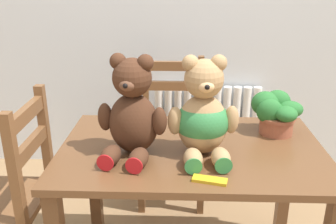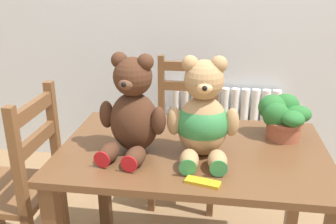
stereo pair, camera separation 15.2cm
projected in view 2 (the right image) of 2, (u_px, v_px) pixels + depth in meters
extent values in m
cylinder|color=white|center=(175.00, 127.00, 2.81)|extent=(0.06, 0.06, 0.64)
cylinder|color=white|center=(185.00, 127.00, 2.80)|extent=(0.06, 0.06, 0.64)
cylinder|color=white|center=(194.00, 128.00, 2.79)|extent=(0.06, 0.06, 0.64)
cylinder|color=white|center=(204.00, 128.00, 2.78)|extent=(0.06, 0.06, 0.64)
cylinder|color=white|center=(214.00, 129.00, 2.77)|extent=(0.06, 0.06, 0.64)
cylinder|color=white|center=(223.00, 129.00, 2.76)|extent=(0.06, 0.06, 0.64)
cylinder|color=white|center=(233.00, 130.00, 2.75)|extent=(0.06, 0.06, 0.64)
cylinder|color=white|center=(243.00, 131.00, 2.74)|extent=(0.06, 0.06, 0.64)
cylinder|color=white|center=(253.00, 131.00, 2.73)|extent=(0.06, 0.06, 0.64)
cylinder|color=white|center=(263.00, 132.00, 2.73)|extent=(0.06, 0.06, 0.64)
cylinder|color=white|center=(273.00, 132.00, 2.72)|extent=(0.06, 0.06, 0.64)
cube|color=white|center=(221.00, 165.00, 2.87)|extent=(0.79, 0.10, 0.04)
cube|color=brown|center=(193.00, 151.00, 1.62)|extent=(1.14, 0.73, 0.03)
cube|color=brown|center=(103.00, 176.00, 2.10)|extent=(0.06, 0.06, 0.67)
cube|color=brown|center=(295.00, 191.00, 1.96)|extent=(0.06, 0.06, 0.67)
cube|color=brown|center=(185.00, 135.00, 2.38)|extent=(0.40, 0.45, 0.03)
cube|color=brown|center=(211.00, 185.00, 2.25)|extent=(0.04, 0.04, 0.42)
cube|color=brown|center=(151.00, 180.00, 2.30)|extent=(0.04, 0.04, 0.42)
cube|color=brown|center=(214.00, 122.00, 2.54)|extent=(0.04, 0.04, 0.90)
cube|color=brown|center=(161.00, 120.00, 2.59)|extent=(0.04, 0.04, 0.90)
cube|color=brown|center=(189.00, 66.00, 2.43)|extent=(0.32, 0.03, 0.06)
cube|color=brown|center=(188.00, 86.00, 2.48)|extent=(0.32, 0.03, 0.06)
cube|color=brown|center=(6.00, 191.00, 1.78)|extent=(0.42, 0.39, 0.03)
cube|color=brown|center=(25.00, 210.00, 1.59)|extent=(0.04, 0.04, 0.93)
cube|color=brown|center=(59.00, 170.00, 1.91)|extent=(0.04, 0.04, 0.93)
cube|color=brown|center=(32.00, 109.00, 1.61)|extent=(0.03, 0.31, 0.06)
cube|color=brown|center=(37.00, 140.00, 1.66)|extent=(0.03, 0.31, 0.06)
ellipsoid|color=#472819|center=(134.00, 122.00, 1.56)|extent=(0.23, 0.21, 0.25)
sphere|color=#472819|center=(133.00, 77.00, 1.49)|extent=(0.16, 0.16, 0.16)
sphere|color=#472819|center=(145.00, 62.00, 1.45)|extent=(0.07, 0.07, 0.07)
sphere|color=#472819|center=(119.00, 60.00, 1.48)|extent=(0.07, 0.07, 0.07)
ellipsoid|color=brown|center=(127.00, 84.00, 1.44)|extent=(0.08, 0.07, 0.05)
sphere|color=black|center=(124.00, 85.00, 1.41)|extent=(0.02, 0.02, 0.02)
ellipsoid|color=#472819|center=(158.00, 121.00, 1.50)|extent=(0.07, 0.07, 0.12)
ellipsoid|color=#472819|center=(107.00, 114.00, 1.56)|extent=(0.07, 0.07, 0.12)
ellipsoid|color=#472819|center=(135.00, 157.00, 1.46)|extent=(0.10, 0.14, 0.08)
cylinder|color=red|center=(129.00, 164.00, 1.40)|extent=(0.07, 0.02, 0.07)
ellipsoid|color=#472819|center=(109.00, 153.00, 1.49)|extent=(0.10, 0.14, 0.08)
cylinder|color=red|center=(102.00, 160.00, 1.44)|extent=(0.07, 0.02, 0.07)
ellipsoid|color=tan|center=(202.00, 126.00, 1.52)|extent=(0.22, 0.19, 0.25)
sphere|color=tan|center=(204.00, 80.00, 1.45)|extent=(0.16, 0.16, 0.16)
sphere|color=tan|center=(219.00, 64.00, 1.43)|extent=(0.07, 0.07, 0.07)
sphere|color=tan|center=(190.00, 64.00, 1.43)|extent=(0.07, 0.07, 0.07)
ellipsoid|color=#E5B279|center=(204.00, 87.00, 1.40)|extent=(0.07, 0.07, 0.05)
sphere|color=black|center=(205.00, 88.00, 1.37)|extent=(0.02, 0.02, 0.02)
ellipsoid|color=tan|center=(232.00, 122.00, 1.49)|extent=(0.06, 0.06, 0.12)
ellipsoid|color=tan|center=(174.00, 121.00, 1.50)|extent=(0.06, 0.06, 0.12)
ellipsoid|color=tan|center=(217.00, 161.00, 1.43)|extent=(0.09, 0.13, 0.08)
cylinder|color=#337F42|center=(219.00, 169.00, 1.37)|extent=(0.07, 0.01, 0.07)
ellipsoid|color=tan|center=(188.00, 160.00, 1.43)|extent=(0.09, 0.13, 0.08)
cylinder|color=#337F42|center=(188.00, 168.00, 1.38)|extent=(0.07, 0.01, 0.07)
ellipsoid|color=#337F42|center=(202.00, 123.00, 1.52)|extent=(0.24, 0.21, 0.18)
cylinder|color=#9E5138|center=(283.00, 129.00, 1.70)|extent=(0.15, 0.15, 0.09)
cylinder|color=#9E5138|center=(284.00, 122.00, 1.69)|extent=(0.17, 0.17, 0.02)
ellipsoid|color=#286B2D|center=(298.00, 114.00, 1.66)|extent=(0.12, 0.09, 0.08)
ellipsoid|color=#286B2D|center=(285.00, 107.00, 1.71)|extent=(0.13, 0.10, 0.12)
ellipsoid|color=#286B2D|center=(273.00, 107.00, 1.70)|extent=(0.13, 0.13, 0.12)
ellipsoid|color=#286B2D|center=(276.00, 115.00, 1.66)|extent=(0.12, 0.09, 0.12)
ellipsoid|color=#286B2D|center=(293.00, 119.00, 1.62)|extent=(0.10, 0.10, 0.07)
cube|color=gold|center=(203.00, 182.00, 1.34)|extent=(0.13, 0.07, 0.01)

